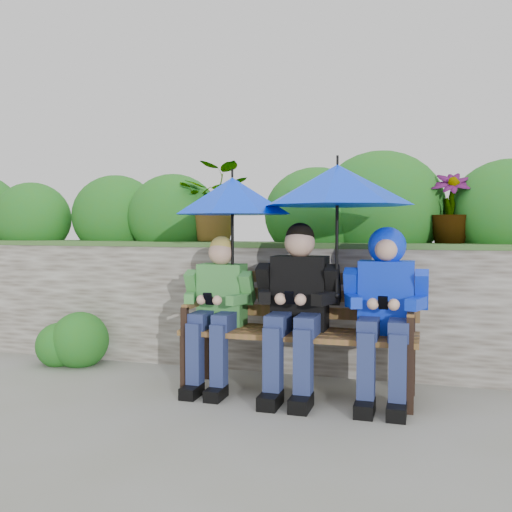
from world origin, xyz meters
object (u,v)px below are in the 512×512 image
(boy_right, at_px, (385,300))
(umbrella_right, at_px, (337,185))
(park_bench, at_px, (300,323))
(umbrella_left, at_px, (232,196))
(boy_middle, at_px, (297,302))
(boy_left, at_px, (218,304))

(boy_right, xyz_separation_m, umbrella_right, (-0.32, -0.03, 0.76))
(park_bench, relative_size, boy_right, 1.40)
(park_bench, xyz_separation_m, umbrella_left, (-0.49, -0.01, 0.89))
(park_bench, distance_m, boy_middle, 0.18)
(park_bench, relative_size, umbrella_right, 1.62)
(boy_middle, xyz_separation_m, boy_right, (0.59, 0.02, 0.03))
(park_bench, distance_m, umbrella_left, 1.02)
(boy_middle, distance_m, umbrella_right, 0.84)
(boy_middle, xyz_separation_m, umbrella_left, (-0.49, 0.07, 0.73))
(boy_left, xyz_separation_m, boy_right, (1.17, 0.01, 0.07))
(umbrella_right, bearing_deg, umbrella_left, 173.78)
(park_bench, relative_size, boy_left, 1.48)
(boy_middle, bearing_deg, umbrella_right, -3.08)
(boy_right, bearing_deg, umbrella_left, 177.23)
(umbrella_left, bearing_deg, park_bench, 1.63)
(park_bench, xyz_separation_m, boy_left, (-0.59, -0.07, 0.12))
(park_bench, height_order, boy_middle, boy_middle)
(park_bench, distance_m, boy_left, 0.60)
(park_bench, height_order, umbrella_left, umbrella_left)
(boy_left, height_order, umbrella_right, umbrella_right)
(park_bench, xyz_separation_m, boy_middle, (-0.01, -0.08, 0.16))
(boy_left, distance_m, umbrella_right, 1.19)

